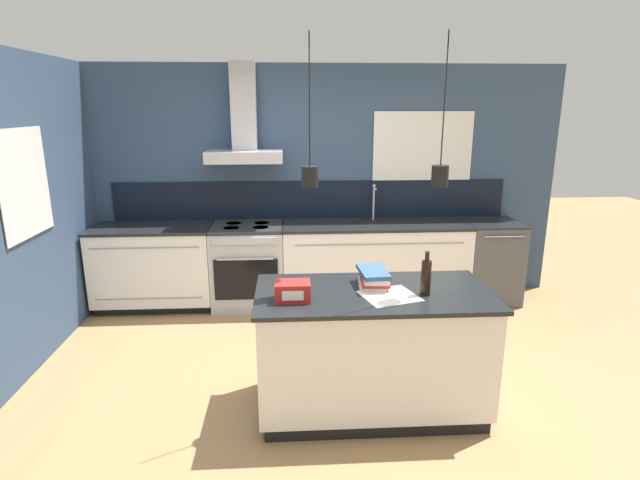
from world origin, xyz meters
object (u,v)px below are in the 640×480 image
object	(u,v)px
oven_range	(248,265)
book_stack	(374,278)
red_supply_box	(293,291)
bottle_on_island	(426,277)
dishwasher	(489,261)

from	to	relation	value
oven_range	book_stack	size ratio (longest dim) A/B	2.64
oven_range	red_supply_box	world-z (taller)	red_supply_box
bottle_on_island	book_stack	bearing A→B (deg)	150.90
bottle_on_island	book_stack	xyz separation A→B (m)	(-0.33, 0.18, -0.06)
dishwasher	book_stack	size ratio (longest dim) A/B	2.64
book_stack	red_supply_box	bearing A→B (deg)	-158.71
dishwasher	red_supply_box	size ratio (longest dim) A/B	3.92
bottle_on_island	oven_range	bearing A→B (deg)	122.92
dishwasher	bottle_on_island	world-z (taller)	bottle_on_island
oven_range	dishwasher	size ratio (longest dim) A/B	1.00
bottle_on_island	book_stack	distance (m)	0.38
oven_range	bottle_on_island	world-z (taller)	bottle_on_island
bottle_on_island	red_supply_box	distance (m)	0.91
dishwasher	book_stack	world-z (taller)	book_stack
dishwasher	bottle_on_island	xyz separation A→B (m)	(-1.34, -2.14, 0.58)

